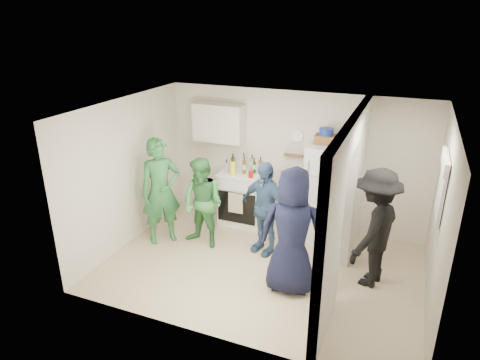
# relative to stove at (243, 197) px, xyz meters

# --- Properties ---
(floor) EXTENTS (4.80, 4.80, 0.00)m
(floor) POSITION_rel_stove_xyz_m (0.85, -1.37, -0.50)
(floor) COLOR tan
(floor) RESTS_ON ground
(wall_back) EXTENTS (4.80, 0.00, 4.80)m
(wall_back) POSITION_rel_stove_xyz_m (0.85, 0.33, 0.75)
(wall_back) COLOR silver
(wall_back) RESTS_ON floor
(wall_front) EXTENTS (4.80, 0.00, 4.80)m
(wall_front) POSITION_rel_stove_xyz_m (0.85, -3.07, 0.75)
(wall_front) COLOR silver
(wall_front) RESTS_ON floor
(wall_left) EXTENTS (0.00, 3.40, 3.40)m
(wall_left) POSITION_rel_stove_xyz_m (-1.55, -1.37, 0.75)
(wall_left) COLOR silver
(wall_left) RESTS_ON floor
(wall_right) EXTENTS (0.00, 3.40, 3.40)m
(wall_right) POSITION_rel_stove_xyz_m (3.25, -1.37, 0.75)
(wall_right) COLOR silver
(wall_right) RESTS_ON floor
(ceiling) EXTENTS (4.80, 4.80, 0.00)m
(ceiling) POSITION_rel_stove_xyz_m (0.85, -1.37, 2.00)
(ceiling) COLOR white
(ceiling) RESTS_ON wall_back
(partition_pier_back) EXTENTS (0.12, 1.20, 2.50)m
(partition_pier_back) POSITION_rel_stove_xyz_m (2.05, -0.27, 0.75)
(partition_pier_back) COLOR silver
(partition_pier_back) RESTS_ON floor
(partition_pier_front) EXTENTS (0.12, 1.20, 2.50)m
(partition_pier_front) POSITION_rel_stove_xyz_m (2.05, -2.47, 0.75)
(partition_pier_front) COLOR silver
(partition_pier_front) RESTS_ON floor
(partition_header) EXTENTS (0.12, 1.00, 0.40)m
(partition_header) POSITION_rel_stove_xyz_m (2.05, -1.37, 1.80)
(partition_header) COLOR silver
(partition_header) RESTS_ON partition_pier_back
(stove) EXTENTS (0.84, 0.70, 1.00)m
(stove) POSITION_rel_stove_xyz_m (0.00, 0.00, 0.00)
(stove) COLOR white
(stove) RESTS_ON floor
(upper_cabinet) EXTENTS (0.95, 0.34, 0.70)m
(upper_cabinet) POSITION_rel_stove_xyz_m (-0.55, 0.15, 1.35)
(upper_cabinet) COLOR silver
(upper_cabinet) RESTS_ON wall_back
(fridge) EXTENTS (0.70, 0.68, 1.71)m
(fridge) POSITION_rel_stove_xyz_m (1.56, -0.03, 0.36)
(fridge) COLOR silver
(fridge) RESTS_ON floor
(wicker_basket) EXTENTS (0.35, 0.25, 0.15)m
(wicker_basket) POSITION_rel_stove_xyz_m (1.46, 0.02, 1.29)
(wicker_basket) COLOR brown
(wicker_basket) RESTS_ON fridge
(blue_bowl) EXTENTS (0.24, 0.24, 0.11)m
(blue_bowl) POSITION_rel_stove_xyz_m (1.46, 0.02, 1.42)
(blue_bowl) COLOR navy
(blue_bowl) RESTS_ON wicker_basket
(yellow_cup_stack_top) EXTENTS (0.09, 0.09, 0.25)m
(yellow_cup_stack_top) POSITION_rel_stove_xyz_m (1.78, -0.13, 1.34)
(yellow_cup_stack_top) COLOR gold
(yellow_cup_stack_top) RESTS_ON fridge
(wall_clock) EXTENTS (0.22, 0.02, 0.22)m
(wall_clock) POSITION_rel_stove_xyz_m (0.90, 0.31, 1.20)
(wall_clock) COLOR white
(wall_clock) RESTS_ON wall_back
(spice_shelf) EXTENTS (0.35, 0.08, 0.03)m
(spice_shelf) POSITION_rel_stove_xyz_m (0.85, 0.28, 0.85)
(spice_shelf) COLOR olive
(spice_shelf) RESTS_ON wall_back
(nook_window) EXTENTS (0.03, 0.70, 0.80)m
(nook_window) POSITION_rel_stove_xyz_m (3.23, -1.17, 1.15)
(nook_window) COLOR black
(nook_window) RESTS_ON wall_right
(nook_window_frame) EXTENTS (0.04, 0.76, 0.86)m
(nook_window_frame) POSITION_rel_stove_xyz_m (3.22, -1.17, 1.15)
(nook_window_frame) COLOR white
(nook_window_frame) RESTS_ON wall_right
(nook_valance) EXTENTS (0.04, 0.82, 0.18)m
(nook_valance) POSITION_rel_stove_xyz_m (3.19, -1.17, 1.50)
(nook_valance) COLOR white
(nook_valance) RESTS_ON wall_right
(yellow_cup_stack_stove) EXTENTS (0.09, 0.09, 0.25)m
(yellow_cup_stack_stove) POSITION_rel_stove_xyz_m (-0.12, -0.22, 0.63)
(yellow_cup_stack_stove) COLOR #F6F614
(yellow_cup_stack_stove) RESTS_ON stove
(red_cup) EXTENTS (0.09, 0.09, 0.12)m
(red_cup) POSITION_rel_stove_xyz_m (0.22, -0.20, 0.56)
(red_cup) COLOR #A9110B
(red_cup) RESTS_ON stove
(person_green_left) EXTENTS (0.79, 0.80, 1.86)m
(person_green_left) POSITION_rel_stove_xyz_m (-1.02, -1.21, 0.43)
(person_green_left) COLOR #317B41
(person_green_left) RESTS_ON floor
(person_green_center) EXTENTS (0.85, 0.72, 1.55)m
(person_green_center) POSITION_rel_stove_xyz_m (-0.30, -1.09, 0.28)
(person_green_center) COLOR #398346
(person_green_center) RESTS_ON floor
(person_denim) EXTENTS (1.01, 0.67, 1.59)m
(person_denim) POSITION_rel_stove_xyz_m (0.72, -0.89, 0.29)
(person_denim) COLOR #344F72
(person_denim) RESTS_ON floor
(person_navy) EXTENTS (0.99, 0.72, 1.86)m
(person_navy) POSITION_rel_stove_xyz_m (1.42, -1.75, 0.43)
(person_navy) COLOR black
(person_navy) RESTS_ON floor
(person_nook) EXTENTS (0.98, 1.30, 1.78)m
(person_nook) POSITION_rel_stove_xyz_m (2.46, -1.14, 0.39)
(person_nook) COLOR black
(person_nook) RESTS_ON floor
(bottle_a) EXTENTS (0.07, 0.07, 0.29)m
(bottle_a) POSITION_rel_stove_xyz_m (-0.27, 0.13, 0.64)
(bottle_a) COLOR brown
(bottle_a) RESTS_ON stove
(bottle_b) EXTENTS (0.06, 0.06, 0.28)m
(bottle_b) POSITION_rel_stove_xyz_m (-0.19, -0.08, 0.64)
(bottle_b) COLOR #1B5227
(bottle_b) RESTS_ON stove
(bottle_c) EXTENTS (0.06, 0.06, 0.32)m
(bottle_c) POSITION_rel_stove_xyz_m (-0.06, 0.16, 0.66)
(bottle_c) COLOR #B2BBC1
(bottle_c) RESTS_ON stove
(bottle_d) EXTENTS (0.07, 0.07, 0.32)m
(bottle_d) POSITION_rel_stove_xyz_m (0.03, -0.05, 0.66)
(bottle_d) COLOR brown
(bottle_d) RESTS_ON stove
(bottle_e) EXTENTS (0.07, 0.07, 0.30)m
(bottle_e) POSITION_rel_stove_xyz_m (0.09, 0.20, 0.65)
(bottle_e) COLOR gray
(bottle_e) RESTS_ON stove
(bottle_f) EXTENTS (0.06, 0.06, 0.29)m
(bottle_f) POSITION_rel_stove_xyz_m (0.19, 0.04, 0.65)
(bottle_f) COLOR #163E16
(bottle_f) RESTS_ON stove
(bottle_g) EXTENTS (0.07, 0.07, 0.29)m
(bottle_g) POSITION_rel_stove_xyz_m (0.27, 0.15, 0.65)
(bottle_g) COLOR brown
(bottle_g) RESTS_ON stove
(bottle_h) EXTENTS (0.06, 0.06, 0.25)m
(bottle_h) POSITION_rel_stove_xyz_m (-0.29, -0.13, 0.63)
(bottle_h) COLOR #9BA3A6
(bottle_h) RESTS_ON stove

